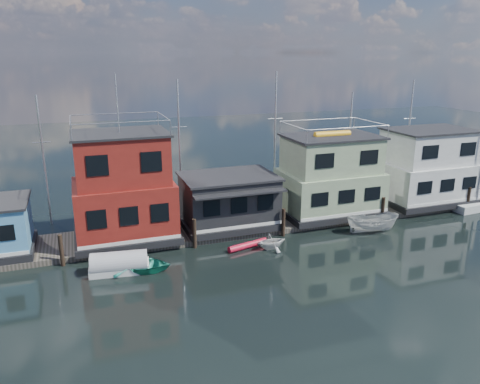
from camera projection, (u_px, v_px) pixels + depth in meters
name	position (u px, v px, depth m)	size (l,w,h in m)	color
ground	(302.00, 299.00, 26.86)	(160.00, 160.00, 0.00)	black
dock	(235.00, 226.00, 37.66)	(48.00, 5.00, 0.40)	#595147
houseboat_red	(124.00, 189.00, 33.85)	(7.40, 5.90, 11.86)	black
houseboat_dark	(229.00, 200.00, 36.85)	(7.40, 6.10, 4.06)	black
houseboat_green	(330.00, 177.00, 39.40)	(8.40, 5.90, 7.03)	black
houseboat_white	(427.00, 168.00, 42.57)	(8.40, 5.90, 6.66)	black
pilings	(242.00, 228.00, 34.76)	(42.28, 0.28, 2.20)	#2D2116
background_masts	(262.00, 144.00, 43.06)	(36.40, 0.16, 12.00)	silver
red_kayak	(248.00, 245.00, 33.78)	(0.46, 0.46, 3.17)	red
tarp_runabout	(119.00, 264.00, 29.96)	(3.87, 1.94, 1.51)	silver
day_sailer	(476.00, 205.00, 42.04)	(4.66, 1.89, 7.17)	silver
dinghy_teal	(140.00, 265.00, 30.24)	(2.84, 3.98, 0.82)	teal
motorboat	(372.00, 223.00, 36.56)	(1.52, 4.04, 1.56)	silver
dinghy_white	(271.00, 241.00, 33.55)	(1.95, 2.25, 1.19)	silver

